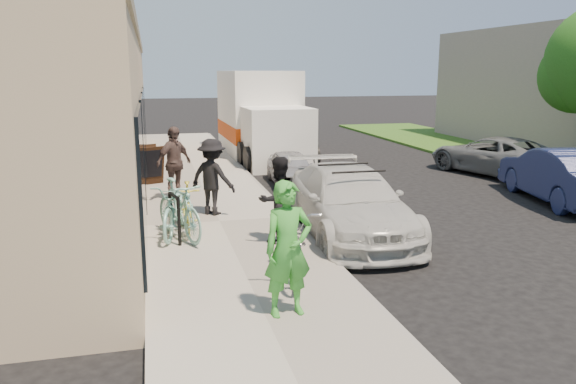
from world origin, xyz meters
TOP-DOWN VIEW (x-y plane):
  - ground at (0.00, 0.00)m, footprint 120.00×120.00m
  - sidewalk at (-2.00, 3.00)m, footprint 3.00×34.00m
  - curb at (-0.45, 3.00)m, footprint 0.12×34.00m
  - storefront at (-5.24, 7.99)m, footprint 3.60×20.00m
  - bike_rack at (-2.96, 1.78)m, footprint 0.18×0.62m
  - sandwich_board at (-3.36, 7.39)m, footprint 0.84×0.85m
  - sedan_white at (0.45, 1.88)m, footprint 2.12×4.73m
  - sedan_silver at (0.57, 7.07)m, footprint 1.33×2.92m
  - moving_truck at (0.76, 12.41)m, footprint 2.56×6.58m
  - far_car_blue at (6.57, 3.33)m, footprint 2.28×4.43m
  - far_car_gray at (7.25, 7.15)m, footprint 3.08×4.71m
  - tandem_bike at (-1.28, -0.38)m, footprint 1.10×2.21m
  - woman_rider at (-1.70, -1.78)m, footprint 0.69×0.50m
  - man_standing at (-1.13, 1.30)m, footprint 0.91×0.80m
  - cruiser_bike_a at (-2.87, 1.97)m, footprint 1.15×1.90m
  - cruiser_bike_b at (-2.91, 2.26)m, footprint 1.16×2.06m
  - cruiser_bike_c at (-2.67, 2.42)m, footprint 0.52×1.58m
  - bystander_a at (-2.06, 3.62)m, footprint 1.21×1.16m
  - bystander_b at (-2.79, 5.33)m, footprint 1.08×1.00m

SIDE VIEW (x-z plane):
  - ground at x=0.00m, z-range 0.00..0.00m
  - curb at x=-0.45m, z-range 0.00..0.13m
  - sidewalk at x=-2.00m, z-range 0.00..0.15m
  - sedan_silver at x=0.57m, z-range 0.00..0.97m
  - far_car_gray at x=7.25m, z-range 0.00..1.21m
  - cruiser_bike_c at x=-2.67m, z-range 0.15..1.09m
  - cruiser_bike_b at x=-2.91m, z-range 0.15..1.17m
  - sedan_white at x=0.45m, z-range -0.02..1.37m
  - bike_rack at x=-2.96m, z-range 0.24..1.14m
  - sandwich_board at x=-3.36m, z-range 0.16..1.22m
  - far_car_blue at x=6.57m, z-range 0.00..1.39m
  - cruiser_bike_a at x=-2.87m, z-range 0.15..1.25m
  - tandem_bike at x=-1.28m, z-range 0.15..1.26m
  - man_standing at x=-1.13m, z-range 0.15..1.73m
  - bystander_a at x=-2.06m, z-range 0.15..1.81m
  - woman_rider at x=-1.70m, z-range 0.15..1.90m
  - bystander_b at x=-2.79m, z-range 0.15..1.93m
  - moving_truck at x=0.76m, z-range -0.18..3.03m
  - storefront at x=-5.24m, z-range 0.01..4.24m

